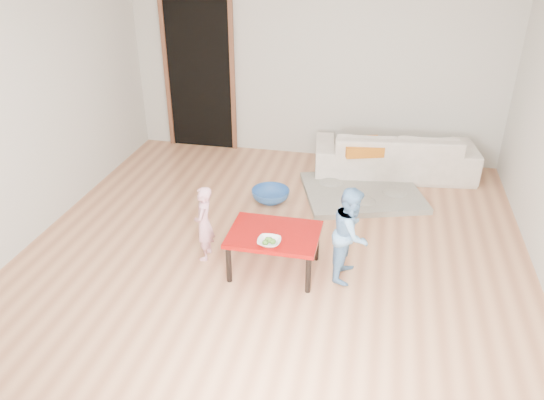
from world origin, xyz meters
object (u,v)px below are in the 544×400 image
(bowl, at_px, (269,242))
(child_blue, at_px, (351,234))
(sofa, at_px, (394,153))
(child_pink, at_px, (204,223))
(red_table, at_px, (274,252))
(basin, at_px, (271,195))

(bowl, distance_m, child_blue, 0.75)
(sofa, xyz_separation_m, child_pink, (-1.78, -2.36, 0.09))
(red_table, xyz_separation_m, child_pink, (-0.70, 0.08, 0.17))
(child_blue, xyz_separation_m, basin, (-1.02, 1.29, -0.38))
(red_table, bearing_deg, bowl, -90.70)
(child_pink, bearing_deg, basin, 158.37)
(red_table, distance_m, basin, 1.41)
(child_pink, bearing_deg, sofa, 137.62)
(child_pink, bearing_deg, child_blue, 84.33)
(red_table, bearing_deg, sofa, 66.27)
(child_pink, height_order, child_blue, child_blue)
(sofa, relative_size, child_blue, 2.23)
(bowl, distance_m, basin, 1.64)
(child_pink, bearing_deg, red_table, 78.35)
(child_blue, bearing_deg, child_pink, 97.16)
(child_blue, distance_m, basin, 1.69)
(basin, bearing_deg, child_pink, -106.20)
(child_pink, relative_size, child_blue, 0.84)
(red_table, bearing_deg, child_pink, 173.77)
(child_pink, xyz_separation_m, basin, (0.37, 1.29, -0.31))
(red_table, bearing_deg, child_blue, 5.83)
(sofa, height_order, child_blue, child_blue)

